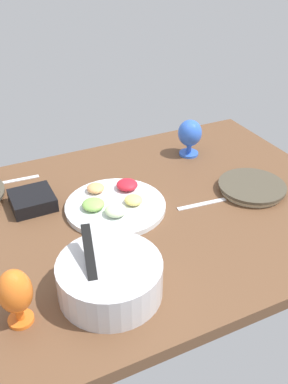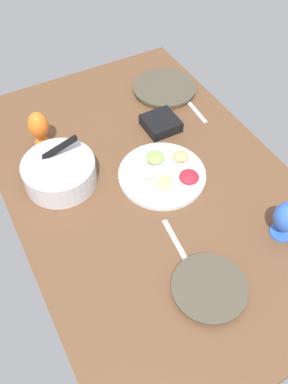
{
  "view_description": "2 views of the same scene",
  "coord_description": "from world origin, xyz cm",
  "px_view_note": "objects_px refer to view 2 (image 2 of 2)",
  "views": [
    {
      "loc": [
        44.34,
        108.11,
        84.37
      ],
      "look_at": [
        -7.78,
        0.46,
        7.97
      ],
      "focal_mm": 40.88,
      "sensor_mm": 36.0,
      "label": 1
    },
    {
      "loc": [
        -87.92,
        49.83,
        117.35
      ],
      "look_at": [
        -9.37,
        7.39,
        7.97
      ],
      "focal_mm": 37.61,
      "sensor_mm": 36.0,
      "label": 2
    }
  ],
  "objects_px": {
    "fruit_platter": "(163,173)",
    "hurricane_glass_blue": "(288,218)",
    "hurricane_glass_orange": "(39,126)",
    "square_bowl_black": "(161,123)",
    "dinner_plate_left": "(209,288)",
    "dinner_plate_right": "(164,88)",
    "mixing_bowl": "(59,172)"
  },
  "relations": [
    {
      "from": "fruit_platter",
      "to": "hurricane_glass_blue",
      "type": "height_order",
      "value": "hurricane_glass_blue"
    },
    {
      "from": "hurricane_glass_orange",
      "to": "square_bowl_black",
      "type": "distance_m",
      "value": 0.51
    },
    {
      "from": "dinner_plate_left",
      "to": "hurricane_glass_orange",
      "type": "distance_m",
      "value": 0.91
    },
    {
      "from": "dinner_plate_right",
      "to": "mixing_bowl",
      "type": "height_order",
      "value": "mixing_bowl"
    },
    {
      "from": "hurricane_glass_orange",
      "to": "square_bowl_black",
      "type": "height_order",
      "value": "hurricane_glass_orange"
    },
    {
      "from": "hurricane_glass_blue",
      "to": "square_bowl_black",
      "type": "bearing_deg",
      "value": 8.04
    },
    {
      "from": "dinner_plate_right",
      "to": "hurricane_glass_orange",
      "type": "distance_m",
      "value": 0.64
    },
    {
      "from": "dinner_plate_right",
      "to": "fruit_platter",
      "type": "xyz_separation_m",
      "value": [
        -0.46,
        0.28,
        0.0
      ]
    },
    {
      "from": "hurricane_glass_orange",
      "to": "square_bowl_black",
      "type": "xyz_separation_m",
      "value": [
        -0.15,
        -0.48,
        -0.07
      ]
    },
    {
      "from": "dinner_plate_right",
      "to": "hurricane_glass_blue",
      "type": "height_order",
      "value": "hurricane_glass_blue"
    },
    {
      "from": "fruit_platter",
      "to": "mixing_bowl",
      "type": "bearing_deg",
      "value": 65.58
    },
    {
      "from": "dinner_plate_left",
      "to": "dinner_plate_right",
      "type": "bearing_deg",
      "value": -22.41
    },
    {
      "from": "hurricane_glass_orange",
      "to": "hurricane_glass_blue",
      "type": "bearing_deg",
      "value": -144.85
    },
    {
      "from": "fruit_platter",
      "to": "square_bowl_black",
      "type": "relative_size",
      "value": 2.4
    },
    {
      "from": "dinner_plate_right",
      "to": "square_bowl_black",
      "type": "height_order",
      "value": "square_bowl_black"
    },
    {
      "from": "mixing_bowl",
      "to": "hurricane_glass_blue",
      "type": "relative_size",
      "value": 1.8
    },
    {
      "from": "square_bowl_black",
      "to": "dinner_plate_right",
      "type": "bearing_deg",
      "value": -33.73
    },
    {
      "from": "dinner_plate_right",
      "to": "mixing_bowl",
      "type": "bearing_deg",
      "value": 115.46
    },
    {
      "from": "hurricane_glass_orange",
      "to": "dinner_plate_left",
      "type": "bearing_deg",
      "value": -164.99
    },
    {
      "from": "dinner_plate_right",
      "to": "square_bowl_black",
      "type": "relative_size",
      "value": 2.1
    },
    {
      "from": "dinner_plate_right",
      "to": "hurricane_glass_blue",
      "type": "distance_m",
      "value": 0.89
    },
    {
      "from": "hurricane_glass_blue",
      "to": "square_bowl_black",
      "type": "xyz_separation_m",
      "value": [
        0.67,
        0.1,
        -0.07
      ]
    },
    {
      "from": "dinner_plate_right",
      "to": "square_bowl_black",
      "type": "xyz_separation_m",
      "value": [
        -0.22,
        0.14,
        0.01
      ]
    },
    {
      "from": "mixing_bowl",
      "to": "hurricane_glass_blue",
      "type": "bearing_deg",
      "value": -135.11
    },
    {
      "from": "fruit_platter",
      "to": "square_bowl_black",
      "type": "height_order",
      "value": "fruit_platter"
    },
    {
      "from": "square_bowl_black",
      "to": "mixing_bowl",
      "type": "bearing_deg",
      "value": 99.96
    },
    {
      "from": "fruit_platter",
      "to": "square_bowl_black",
      "type": "xyz_separation_m",
      "value": [
        0.25,
        -0.13,
        0.01
      ]
    },
    {
      "from": "dinner_plate_left",
      "to": "fruit_platter",
      "type": "distance_m",
      "value": 0.5
    },
    {
      "from": "dinner_plate_left",
      "to": "hurricane_glass_blue",
      "type": "xyz_separation_m",
      "value": [
        0.06,
        -0.34,
        0.08
      ]
    },
    {
      "from": "dinner_plate_left",
      "to": "hurricane_glass_orange",
      "type": "relative_size",
      "value": 1.51
    },
    {
      "from": "hurricane_glass_orange",
      "to": "square_bowl_black",
      "type": "relative_size",
      "value": 1.13
    },
    {
      "from": "mixing_bowl",
      "to": "dinner_plate_left",
      "type": "bearing_deg",
      "value": -159.41
    }
  ]
}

